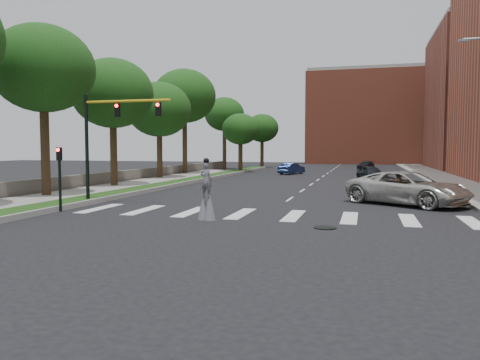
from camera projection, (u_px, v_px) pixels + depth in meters
ground_plane at (262, 218)px, 21.38m from camera, size 160.00×160.00×0.00m
grass_median at (188, 181)px, 43.61m from camera, size 2.00×60.00×0.25m
median_curb at (198, 181)px, 43.34m from camera, size 0.20×60.00×0.28m
sidewalk_left at (101, 190)px, 34.76m from camera, size 4.00×60.00×0.18m
sidewalk_right at (456, 182)px, 42.23m from camera, size 5.00×90.00×0.18m
stone_wall at (144, 174)px, 46.93m from camera, size 0.50×56.00×1.10m
manhole at (325, 228)px, 18.68m from camera, size 0.90×0.90×0.04m
building_backdrop at (374, 119)px, 94.35m from camera, size 26.00×14.00×18.00m
traffic_signal at (105, 131)px, 26.51m from camera, size 5.30×0.23×6.20m
secondary_signal at (60, 173)px, 23.42m from camera, size 0.25×0.21×3.23m
stilt_performer at (206, 197)px, 20.75m from camera, size 0.83×0.58×2.76m
suv_crossing at (408, 188)px, 26.15m from camera, size 7.36×6.42×1.89m
car_near at (371, 173)px, 46.17m from camera, size 3.16×4.57×1.44m
car_mid at (292, 169)px, 56.17m from camera, size 2.90×4.34×1.35m
car_far at (366, 165)px, 69.63m from camera, size 2.89×4.33×1.16m
tree_1 at (43, 69)px, 29.47m from camera, size 6.48×6.48×10.95m
tree_2 at (113, 94)px, 37.35m from camera, size 6.52×6.52×10.31m
tree_3 at (159, 110)px, 47.01m from camera, size 6.47×6.47×9.78m
tree_4 at (184, 96)px, 54.72m from camera, size 7.38×7.38×12.36m
tree_5 at (224, 115)px, 67.86m from camera, size 5.75×5.75×10.48m
tree_6 at (240, 129)px, 60.05m from camera, size 4.73×4.73×7.59m
tree_7 at (262, 128)px, 74.72m from camera, size 5.30×5.30×8.56m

